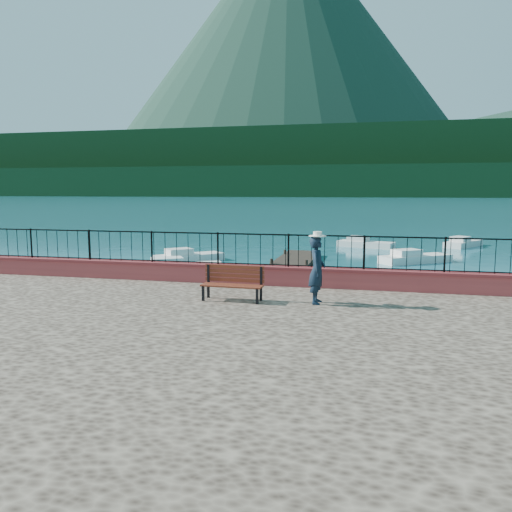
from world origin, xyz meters
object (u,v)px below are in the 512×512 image
at_px(boat_0, 180,264).
at_px(boat_2, 416,256).
at_px(boat_3, 189,254).
at_px(boat_4, 366,242).
at_px(park_bench, 232,290).
at_px(person, 317,270).
at_px(boat_5, 464,241).

distance_m(boat_0, boat_2, 13.15).
distance_m(boat_3, boat_4, 13.63).
xyz_separation_m(park_bench, boat_4, (3.04, 23.91, -1.08)).
relative_size(person, boat_3, 0.43).
relative_size(boat_0, boat_3, 1.08).
distance_m(boat_4, boat_5, 7.14).
bearing_deg(boat_3, boat_2, -33.55).
distance_m(park_bench, boat_2, 17.84).
bearing_deg(boat_5, boat_0, 166.34).
bearing_deg(person, boat_4, -1.89).
distance_m(boat_2, boat_5, 9.97).
bearing_deg(boat_4, park_bench, -77.73).
distance_m(person, boat_2, 17.12).
bearing_deg(boat_3, park_bench, -109.58).
bearing_deg(person, boat_5, -16.47).
bearing_deg(boat_5, boat_3, 156.80).
relative_size(boat_0, boat_2, 1.01).
bearing_deg(boat_2, boat_0, 172.41).
distance_m(person, boat_3, 16.80).
relative_size(boat_2, boat_5, 1.07).
bearing_deg(boat_2, person, -138.28).
bearing_deg(park_bench, boat_2, 72.51).
bearing_deg(person, boat_0, 37.31).
xyz_separation_m(person, boat_3, (-8.86, 14.18, -1.65)).
bearing_deg(park_bench, boat_5, 70.91).
height_order(park_bench, boat_3, park_bench).
xyz_separation_m(park_bench, boat_2, (5.87, 16.81, -1.08)).
height_order(park_bench, boat_2, park_bench).
relative_size(park_bench, boat_4, 0.41).
distance_m(person, boat_5, 26.94).
relative_size(park_bench, boat_5, 0.41).
bearing_deg(boat_5, boat_4, 138.38).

